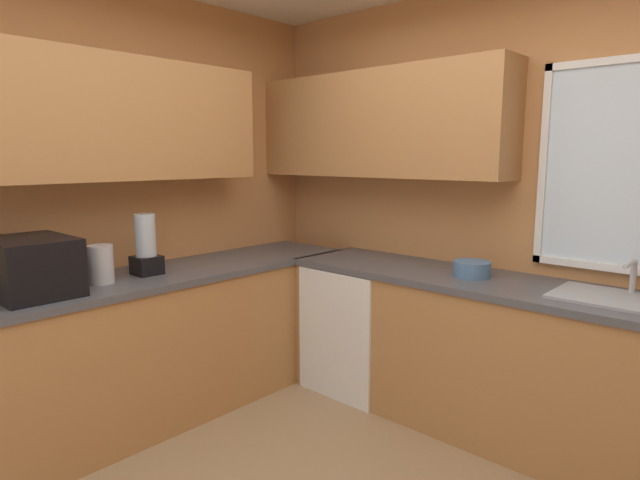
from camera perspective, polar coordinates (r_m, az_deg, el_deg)
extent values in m
cube|color=#C6844C|center=(3.40, 20.37, 3.75)|extent=(3.82, 0.06, 2.62)
cube|color=#C6844C|center=(3.45, -24.21, 3.59)|extent=(0.06, 3.63, 2.62)
cube|color=white|center=(3.20, 31.31, -2.92)|extent=(1.09, 0.04, 0.04)
cube|color=white|center=(3.29, 23.05, 7.42)|extent=(0.04, 0.04, 1.12)
cube|color=#AD7542|center=(3.19, -26.76, 11.90)|extent=(0.32, 2.46, 0.70)
cube|color=#AD7542|center=(3.67, 6.16, 12.29)|extent=(1.89, 0.32, 0.70)
cube|color=#AD7542|center=(3.33, -20.83, -11.93)|extent=(0.62, 3.21, 0.86)
cube|color=#4C4C51|center=(3.20, -21.28, -4.40)|extent=(0.65, 3.24, 0.04)
cube|color=#AD7542|center=(3.21, 20.68, -12.72)|extent=(2.88, 0.62, 0.86)
cube|color=#4C4C51|center=(3.08, 21.14, -4.93)|extent=(2.91, 0.65, 0.04)
cube|color=white|center=(3.70, 4.43, -9.30)|extent=(0.60, 0.60, 0.85)
cube|color=black|center=(3.01, -28.81, -2.53)|extent=(0.48, 0.36, 0.29)
cylinder|color=#B7B7BC|center=(3.13, -22.62, -2.45)|extent=(0.13, 0.13, 0.21)
cube|color=#9EA0A5|center=(2.94, 30.01, -5.70)|extent=(0.63, 0.40, 0.02)
cylinder|color=#B7B7BC|center=(3.08, 30.79, -3.52)|extent=(0.03, 0.03, 0.18)
cylinder|color=#B7B7BC|center=(2.96, 30.53, -2.25)|extent=(0.02, 0.20, 0.02)
cylinder|color=#4C7099|center=(3.18, 16.13, -3.03)|extent=(0.21, 0.21, 0.09)
cube|color=black|center=(3.28, -18.24, -2.60)|extent=(0.15, 0.15, 0.11)
cylinder|color=#B2BCC6|center=(3.25, -18.40, 0.51)|extent=(0.12, 0.12, 0.25)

